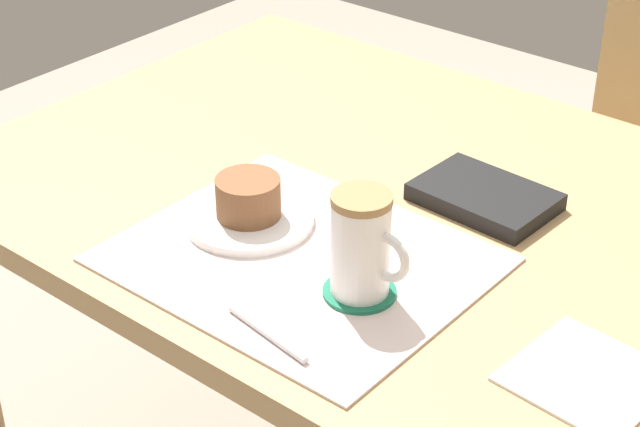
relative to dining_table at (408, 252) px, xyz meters
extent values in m
cylinder|color=tan|center=(-0.57, 0.36, -0.32)|extent=(0.05, 0.05, 0.72)
cube|color=tan|center=(0.00, 0.00, 0.06)|extent=(1.25, 0.83, 0.04)
cylinder|color=tan|center=(-0.10, 0.50, -0.47)|extent=(0.04, 0.04, 0.40)
cylinder|color=tan|center=(-0.12, 0.85, -0.47)|extent=(0.04, 0.04, 0.40)
cube|color=silver|center=(-0.03, -0.20, 0.08)|extent=(0.43, 0.36, 0.00)
cylinder|color=white|center=(-0.13, -0.18, 0.09)|extent=(0.17, 0.17, 0.01)
cylinder|color=brown|center=(-0.13, -0.18, 0.12)|extent=(0.08, 0.08, 0.05)
cylinder|color=#196B4C|center=(0.08, -0.22, 0.08)|extent=(0.09, 0.09, 0.00)
cylinder|color=white|center=(0.08, -0.22, 0.15)|extent=(0.07, 0.07, 0.12)
cylinder|color=#9E7547|center=(0.08, -0.22, 0.21)|extent=(0.07, 0.07, 0.01)
torus|color=white|center=(0.12, -0.22, 0.15)|extent=(0.06, 0.01, 0.06)
cylinder|color=silver|center=(0.05, -0.35, 0.09)|extent=(0.13, 0.03, 0.01)
cube|color=white|center=(0.36, -0.18, 0.08)|extent=(0.16, 0.16, 0.00)
cube|color=black|center=(0.08, 0.06, 0.09)|extent=(0.19, 0.13, 0.02)
camera|label=1|loc=(0.70, -1.04, 0.81)|focal=60.00mm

